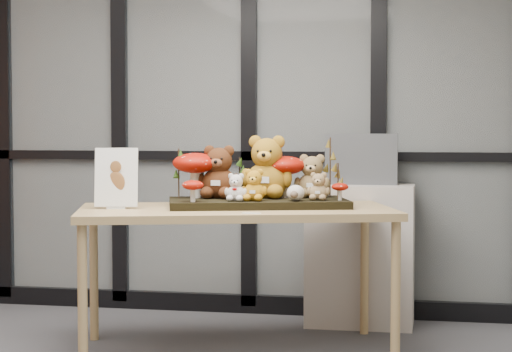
% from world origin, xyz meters
% --- Properties ---
extents(room_shell, '(5.00, 5.00, 5.00)m').
position_xyz_m(room_shell, '(0.00, 0.00, 1.68)').
color(room_shell, '#B7B5AD').
rests_on(room_shell, floor).
extents(glass_partition, '(4.90, 0.06, 2.78)m').
position_xyz_m(glass_partition, '(-0.00, 2.47, 1.42)').
color(glass_partition, '#2D383F').
rests_on(glass_partition, floor).
extents(display_table, '(1.87, 1.31, 0.80)m').
position_xyz_m(display_table, '(0.60, 1.40, 0.73)').
color(display_table, tan).
rests_on(display_table, floor).
extents(diorama_tray, '(1.08, 0.75, 0.04)m').
position_xyz_m(diorama_tray, '(0.70, 1.49, 0.82)').
color(diorama_tray, black).
rests_on(diorama_tray, display_table).
extents(bear_pooh_yellow, '(0.36, 0.34, 0.39)m').
position_xyz_m(bear_pooh_yellow, '(0.73, 1.60, 1.03)').
color(bear_pooh_yellow, '#A3701A').
rests_on(bear_pooh_yellow, diorama_tray).
extents(bear_brown_medium, '(0.30, 0.29, 0.33)m').
position_xyz_m(bear_brown_medium, '(0.47, 1.53, 1.00)').
color(bear_brown_medium, '#492410').
rests_on(bear_brown_medium, diorama_tray).
extents(bear_tan_back, '(0.25, 0.24, 0.27)m').
position_xyz_m(bear_tan_back, '(0.98, 1.67, 0.97)').
color(bear_tan_back, olive).
rests_on(bear_tan_back, diorama_tray).
extents(bear_small_yellow, '(0.18, 0.17, 0.19)m').
position_xyz_m(bear_small_yellow, '(0.70, 1.37, 0.94)').
color(bear_small_yellow, orange).
rests_on(bear_small_yellow, diorama_tray).
extents(bear_white_bow, '(0.15, 0.15, 0.17)m').
position_xyz_m(bear_white_bow, '(0.61, 1.34, 0.92)').
color(bear_white_bow, white).
rests_on(bear_white_bow, diorama_tray).
extents(bear_beige_small, '(0.16, 0.15, 0.17)m').
position_xyz_m(bear_beige_small, '(1.04, 1.48, 0.92)').
color(bear_beige_small, '#98794F').
rests_on(bear_beige_small, diorama_tray).
extents(plush_cream_hedgehog, '(0.09, 0.09, 0.10)m').
position_xyz_m(plush_cream_hedgehog, '(0.93, 1.40, 0.89)').
color(plush_cream_hedgehog, silver).
rests_on(plush_cream_hedgehog, diorama_tray).
extents(mushroom_back_left, '(0.25, 0.25, 0.28)m').
position_xyz_m(mushroom_back_left, '(0.34, 1.51, 0.98)').
color(mushroom_back_left, '#930F04').
rests_on(mushroom_back_left, diorama_tray).
extents(mushroom_back_right, '(0.23, 0.23, 0.26)m').
position_xyz_m(mushroom_back_right, '(0.83, 1.65, 0.97)').
color(mushroom_back_right, '#930F04').
rests_on(mushroom_back_right, diorama_tray).
extents(mushroom_front_left, '(0.12, 0.12, 0.13)m').
position_xyz_m(mushroom_front_left, '(0.40, 1.23, 0.90)').
color(mushroom_front_left, '#930F04').
rests_on(mushroom_front_left, diorama_tray).
extents(mushroom_front_right, '(0.09, 0.09, 0.10)m').
position_xyz_m(mushroom_front_right, '(1.16, 1.50, 0.89)').
color(mushroom_front_right, '#930F04').
rests_on(mushroom_front_right, diorama_tray).
extents(sprig_green_far_left, '(0.05, 0.05, 0.28)m').
position_xyz_m(sprig_green_far_left, '(0.25, 1.49, 0.98)').
color(sprig_green_far_left, '#15380C').
rests_on(sprig_green_far_left, diorama_tray).
extents(sprig_green_mid_left, '(0.05, 0.05, 0.24)m').
position_xyz_m(sprig_green_mid_left, '(0.36, 1.58, 0.96)').
color(sprig_green_mid_left, '#15380C').
rests_on(sprig_green_mid_left, diorama_tray).
extents(sprig_dry_far_right, '(0.05, 0.05, 0.34)m').
position_xyz_m(sprig_dry_far_right, '(1.08, 1.72, 1.01)').
color(sprig_dry_far_right, brown).
rests_on(sprig_dry_far_right, diorama_tray).
extents(sprig_dry_mid_right, '(0.05, 0.05, 0.20)m').
position_xyz_m(sprig_dry_mid_right, '(1.13, 1.60, 0.94)').
color(sprig_dry_mid_right, brown).
rests_on(sprig_dry_mid_right, diorama_tray).
extents(sprig_green_centre, '(0.05, 0.05, 0.23)m').
position_xyz_m(sprig_green_centre, '(0.56, 1.65, 0.95)').
color(sprig_green_centre, '#15380C').
rests_on(sprig_green_centre, diorama_tray).
extents(sign_holder, '(0.24, 0.11, 0.33)m').
position_xyz_m(sign_holder, '(-0.03, 1.23, 0.95)').
color(sign_holder, silver).
rests_on(sign_holder, display_table).
extents(label_card, '(0.10, 0.03, 0.00)m').
position_xyz_m(label_card, '(0.75, 1.09, 0.80)').
color(label_card, white).
rests_on(label_card, display_table).
extents(cabinet, '(0.66, 0.38, 0.88)m').
position_xyz_m(cabinet, '(1.21, 2.24, 0.44)').
color(cabinet, '#B5ABA1').
rests_on(cabinet, floor).
extents(monitor, '(0.45, 0.05, 0.32)m').
position_xyz_m(monitor, '(1.21, 2.26, 1.04)').
color(monitor, '#4F5256').
rests_on(monitor, cabinet).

